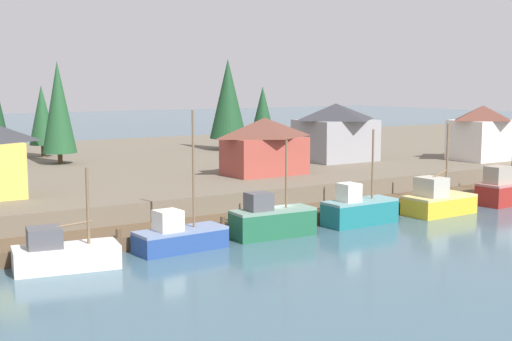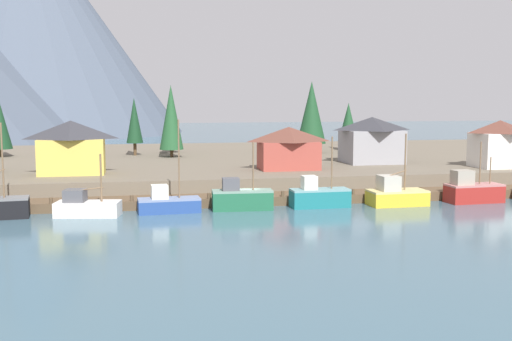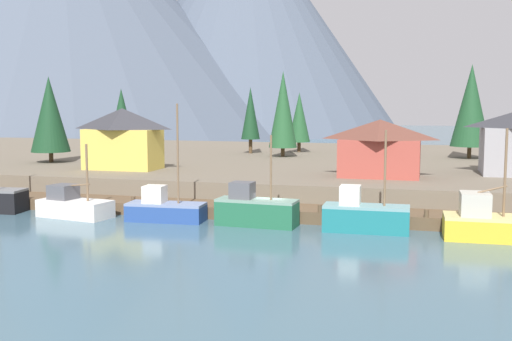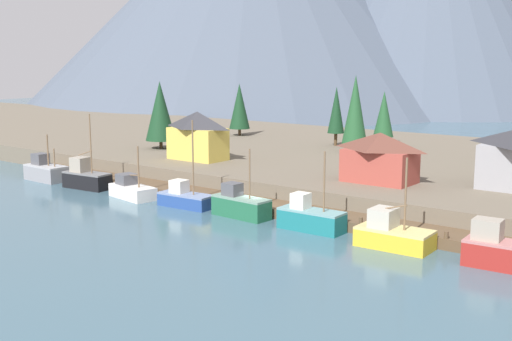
# 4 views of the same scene
# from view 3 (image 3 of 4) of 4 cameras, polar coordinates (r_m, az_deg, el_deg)

# --- Properties ---
(ground_plane) EXTENTS (400.00, 400.00, 1.00)m
(ground_plane) POSITION_cam_3_polar(r_m,az_deg,el_deg) (68.93, 5.37, -2.12)
(ground_plane) COLOR #3D5B6B
(dock) EXTENTS (80.00, 4.00, 1.60)m
(dock) POSITION_cam_3_polar(r_m,az_deg,el_deg) (51.36, 1.82, -3.85)
(dock) COLOR brown
(dock) RESTS_ON ground_plane
(shoreline_bank) EXTENTS (400.00, 56.00, 2.50)m
(shoreline_bank) POSITION_cam_3_polar(r_m,az_deg,el_deg) (80.47, 6.90, 0.32)
(shoreline_bank) COLOR #665B4C
(shoreline_bank) RESTS_ON ground_plane
(mountain_west_peak) EXTENTS (156.07, 156.07, 76.81)m
(mountain_west_peak) POSITION_cam_3_polar(r_m,az_deg,el_deg) (210.79, -17.31, 13.86)
(mountain_west_peak) COLOR #475160
(mountain_west_peak) RESTS_ON ground_plane
(mountain_central_peak) EXTENTS (102.04, 102.04, 73.55)m
(mountain_central_peak) POSITION_cam_3_polar(r_m,az_deg,el_deg) (209.92, -1.11, 13.72)
(mountain_central_peak) COLOR #475160
(mountain_central_peak) RESTS_ON ground_plane
(fishing_boat_white) EXTENTS (6.59, 3.71, 6.15)m
(fishing_boat_white) POSITION_cam_3_polar(r_m,az_deg,el_deg) (54.02, -16.41, -3.11)
(fishing_boat_white) COLOR silver
(fishing_boat_white) RESTS_ON ground_plane
(fishing_boat_blue) EXTENTS (6.39, 2.76, 9.43)m
(fishing_boat_blue) POSITION_cam_3_polar(r_m,az_deg,el_deg) (50.69, -8.39, -3.51)
(fishing_boat_blue) COLOR navy
(fishing_boat_blue) RESTS_ON ground_plane
(fishing_boat_green) EXTENTS (6.37, 2.57, 7.06)m
(fishing_boat_green) POSITION_cam_3_polar(r_m,az_deg,el_deg) (48.22, -0.06, -3.63)
(fishing_boat_green) COLOR #1E5B3D
(fishing_boat_green) RESTS_ON ground_plane
(fishing_boat_teal) EXTENTS (6.31, 2.51, 7.53)m
(fishing_boat_teal) POSITION_cam_3_polar(r_m,az_deg,el_deg) (46.73, 9.94, -4.12)
(fishing_boat_teal) COLOR #196B70
(fishing_boat_teal) RESTS_ON ground_plane
(fishing_boat_yellow) EXTENTS (6.35, 3.28, 7.77)m
(fishing_boat_yellow) POSITION_cam_3_polar(r_m,az_deg,el_deg) (46.29, 20.47, -4.53)
(fishing_boat_yellow) COLOR gold
(fishing_boat_yellow) RESTS_ON ground_plane
(house_yellow) EXTENTS (7.98, 4.37, 6.42)m
(house_yellow) POSITION_cam_3_polar(r_m,az_deg,el_deg) (66.94, -12.13, 2.92)
(house_yellow) COLOR gold
(house_yellow) RESTS_ON shoreline_bank
(house_red) EXTENTS (7.81, 4.76, 5.43)m
(house_red) POSITION_cam_3_polar(r_m,az_deg,el_deg) (59.72, 11.28, 2.07)
(house_red) COLOR #9E4238
(house_red) RESTS_ON shoreline_bank
(conifer_near_right) EXTENTS (3.63, 3.63, 9.10)m
(conifer_near_right) POSITION_cam_3_polar(r_m,az_deg,el_deg) (94.98, -12.23, 4.99)
(conifer_near_right) COLOR #4C3823
(conifer_near_right) RESTS_ON shoreline_bank
(conifer_mid_left) EXTENTS (3.11, 3.11, 8.45)m
(conifer_mid_left) POSITION_cam_3_polar(r_m,az_deg,el_deg) (88.53, 3.99, 4.89)
(conifer_mid_left) COLOR #4C3823
(conifer_mid_left) RESTS_ON shoreline_bank
(conifer_mid_right) EXTENTS (2.59, 2.59, 9.11)m
(conifer_mid_right) POSITION_cam_3_polar(r_m,az_deg,el_deg) (86.02, -0.51, 5.25)
(conifer_mid_right) COLOR #4C3823
(conifer_mid_right) RESTS_ON shoreline_bank
(conifer_back_left) EXTENTS (3.65, 3.65, 11.04)m
(conifer_back_left) POSITION_cam_3_polar(r_m,az_deg,el_deg) (80.68, 2.49, 5.61)
(conifer_back_left) COLOR #4C3823
(conifer_back_left) RESTS_ON shoreline_bank
(conifer_back_right) EXTENTS (4.81, 4.81, 11.76)m
(conifer_back_right) POSITION_cam_3_polar(r_m,az_deg,el_deg) (82.47, 19.12, 5.66)
(conifer_back_right) COLOR #4C3823
(conifer_back_right) RESTS_ON shoreline_bank
(conifer_centre) EXTENTS (4.52, 4.52, 10.04)m
(conifer_centre) POSITION_cam_3_polar(r_m,az_deg,el_deg) (76.76, -18.41, 4.91)
(conifer_centre) COLOR #4C3823
(conifer_centre) RESTS_ON shoreline_bank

